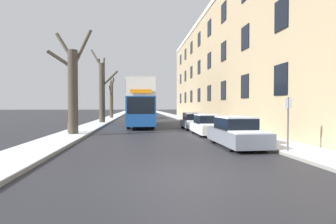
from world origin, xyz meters
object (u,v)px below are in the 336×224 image
parked_car_2 (193,121)px  bare_tree_left_2 (111,98)px  oncoming_van (138,111)px  parked_car_1 (208,125)px  bare_tree_left_1 (102,89)px  bare_tree_left_0 (73,87)px  street_sign_post (288,121)px  pedestrian_left_sidewalk (70,121)px  parked_car_0 (236,133)px  double_decker_bus (140,101)px

parked_car_2 → bare_tree_left_2: bearing=114.0°
parked_car_2 → oncoming_van: 20.62m
bare_tree_left_2 → parked_car_1: bearing=-70.3°
bare_tree_left_1 → bare_tree_left_2: bare_tree_left_1 is taller
bare_tree_left_0 → bare_tree_left_2: size_ratio=1.11×
oncoming_van → street_sign_post: bearing=-79.2°
parked_car_2 → pedestrian_left_sidewalk: pedestrian_left_sidewalk is taller
parked_car_2 → street_sign_post: (1.34, -12.68, 0.72)m
bare_tree_left_2 → pedestrian_left_sidewalk: bearing=-91.4°
oncoming_van → pedestrian_left_sidewalk: 23.92m
bare_tree_left_1 → parked_car_0: bare_tree_left_1 is taller
double_decker_bus → bare_tree_left_2: bearing=104.9°
bare_tree_left_1 → parked_car_2: bare_tree_left_1 is taller
bare_tree_left_0 → double_decker_bus: 9.43m
bare_tree_left_2 → parked_car_1: 27.37m
double_decker_bus → street_sign_post: size_ratio=4.40×
double_decker_bus → parked_car_1: double_decker_bus is taller
bare_tree_left_1 → street_sign_post: (10.39, -21.16, -2.65)m
double_decker_bus → parked_car_1: size_ratio=2.59×
bare_tree_left_0 → pedestrian_left_sidewalk: size_ratio=4.25×
bare_tree_left_0 → double_decker_bus: bare_tree_left_0 is taller
parked_car_0 → parked_car_2: bearing=90.0°
bare_tree_left_0 → double_decker_bus: size_ratio=0.72×
parked_car_1 → parked_car_0: bearing=-90.0°
pedestrian_left_sidewalk → double_decker_bus: bearing=173.3°
pedestrian_left_sidewalk → street_sign_post: (11.10, -9.29, 0.41)m
double_decker_bus → pedestrian_left_sidewalk: double_decker_bus is taller
bare_tree_left_1 → parked_car_1: bare_tree_left_1 is taller
parked_car_1 → street_sign_post: size_ratio=1.69×
double_decker_bus → street_sign_post: double_decker_bus is taller
double_decker_bus → street_sign_post: (5.97, -16.30, -1.15)m
bare_tree_left_2 → parked_car_0: 32.45m
parked_car_2 → street_sign_post: bearing=-84.0°
parked_car_2 → bare_tree_left_0: bearing=-153.7°
parked_car_0 → pedestrian_left_sidewalk: size_ratio=2.51×
bare_tree_left_0 → parked_car_1: 9.63m
bare_tree_left_1 → bare_tree_left_2: (-0.12, 12.17, -0.60)m
double_decker_bus → bare_tree_left_0: bearing=-119.4°
oncoming_van → street_sign_post: size_ratio=2.18×
parked_car_1 → pedestrian_left_sidewalk: size_ratio=2.29×
bare_tree_left_0 → parked_car_2: bearing=26.3°
double_decker_bus → oncoming_van: (-0.25, 16.41, -1.21)m
bare_tree_left_0 → parked_car_1: size_ratio=1.86×
bare_tree_left_1 → pedestrian_left_sidewalk: 12.27m
bare_tree_left_0 → pedestrian_left_sidewalk: 2.65m
pedestrian_left_sidewalk → parked_car_2: bearing=138.7°
double_decker_bus → parked_car_2: size_ratio=2.49×
parked_car_0 → street_sign_post: bearing=-60.1°
bare_tree_left_1 → parked_car_0: bearing=-64.3°
double_decker_bus → parked_car_0: double_decker_bus is taller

